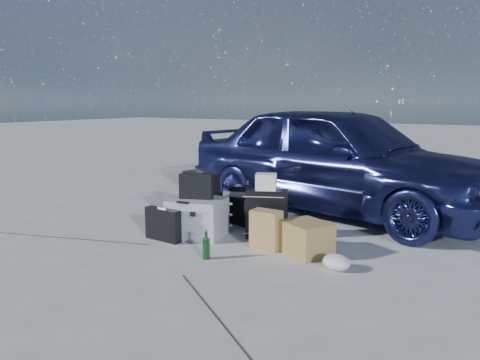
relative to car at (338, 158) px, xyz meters
The scene contains 15 objects.
ground 2.53m from the car, 101.95° to the right, with size 60.00×60.00×0.00m, color #B5B5B0.
car is the anchor object (origin of this frame).
pelican_case 2.29m from the car, 114.43° to the right, with size 0.60×0.49×0.44m, color gray.
laptop_bag 2.23m from the car, 114.57° to the right, with size 0.38×0.10×0.29m, color black.
briefcase 2.69m from the car, 115.60° to the right, with size 0.47×0.10×0.36m, color black.
suitcase_left 2.03m from the car, 126.72° to the right, with size 0.52×0.19×0.67m, color black.
suitcase_right 1.74m from the car, 96.76° to the right, with size 0.47×0.17×0.56m, color black.
white_carton 1.69m from the car, 97.11° to the right, with size 0.23×0.18×0.18m, color silver.
duffel_bag 1.59m from the car, 124.74° to the right, with size 0.70×0.30×0.35m, color black.
flat_box_white 1.51m from the car, 125.27° to the right, with size 0.38×0.28×0.07m, color silver.
flat_box_black 1.51m from the car, 125.24° to the right, with size 0.28×0.20×0.06m, color black.
kraft_bag 2.10m from the car, 90.24° to the right, with size 0.31×0.19×0.42m, color #AD924B.
cardboard_box 2.08m from the car, 77.71° to the right, with size 0.45×0.39×0.34m, color olive.
plastic_bag 2.48m from the car, 69.03° to the right, with size 0.27×0.23×0.15m, color silver.
green_bottle 2.71m from the car, 97.66° to the right, with size 0.07×0.07×0.29m, color black.
Camera 1 is at (2.81, -3.84, 1.55)m, focal length 35.00 mm.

